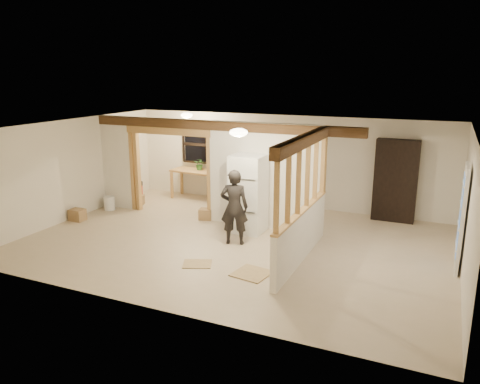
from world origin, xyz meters
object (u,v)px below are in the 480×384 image
at_px(woman, 234,207).
at_px(work_table, 195,184).
at_px(bookshelf, 396,181).
at_px(refrigerator, 248,194).
at_px(shop_vac, 136,191).

height_order(woman, work_table, woman).
height_order(work_table, bookshelf, bookshelf).
distance_m(woman, bookshelf, 4.29).
xyz_separation_m(woman, work_table, (-2.63, 2.95, -0.40)).
xyz_separation_m(woman, bookshelf, (2.96, 3.10, 0.20)).
bearing_deg(refrigerator, woman, -87.49).
distance_m(refrigerator, shop_vac, 4.19).
height_order(refrigerator, work_table, refrigerator).
height_order(woman, shop_vac, woman).
relative_size(refrigerator, bookshelf, 0.88).
distance_m(refrigerator, work_table, 3.36).
xyz_separation_m(refrigerator, woman, (0.04, -0.87, -0.08)).
distance_m(work_table, shop_vac, 1.71).
relative_size(refrigerator, work_table, 1.34).
bearing_deg(woman, bookshelf, -151.53).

